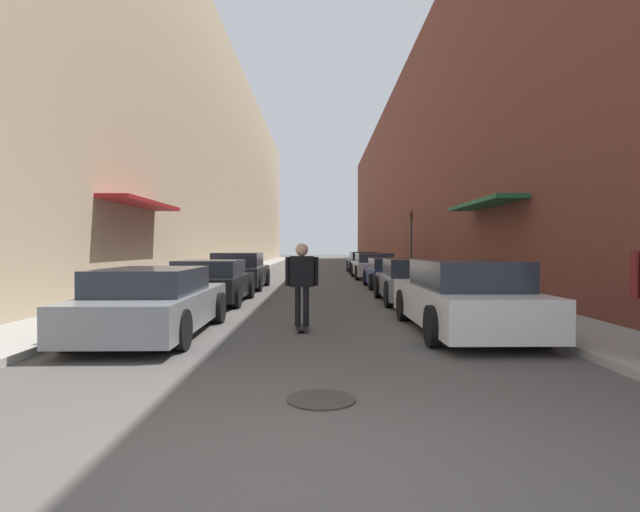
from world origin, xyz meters
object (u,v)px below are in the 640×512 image
Objects in this scene: parked_car_right_4 at (362,262)px; traffic_light at (410,235)px; parked_car_left_1 at (210,282)px; manhole_cover at (320,399)px; parked_car_right_0 at (462,298)px; parked_car_left_2 at (238,271)px; parked_car_right_1 at (411,281)px; parked_car_right_2 at (389,273)px; skateboarder at (301,277)px; parked_car_left_0 at (153,302)px; parked_car_right_3 at (372,266)px.

traffic_light is at bearing -69.98° from parked_car_right_4.
parked_car_left_1 is 5.76× the size of manhole_cover.
parked_car_right_0 is 4.83m from manhole_cover.
parked_car_left_2 is 7.41m from parked_car_right_1.
parked_car_right_1 is at bearing 73.88° from manhole_cover.
parked_car_left_2 is 1.08× the size of parked_car_right_2.
parked_car_right_2 is at bearing -89.97° from parked_car_right_4.
parked_car_right_1 is at bearing 57.98° from skateboarder.
parked_car_right_2 is (0.10, 5.12, -0.04)m from parked_car_right_1.
parked_car_left_2 is at bearing -176.62° from parked_car_right_2.
skateboarder is at bearing -98.07° from parked_car_right_4.
skateboarder is at bearing -122.02° from parked_car_right_1.
skateboarder reaches higher than parked_car_left_0.
manhole_cover is at bearing -95.97° from parked_car_right_4.
parked_car_right_1 is at bearing 43.48° from parked_car_left_0.
traffic_light reaches higher than parked_car_right_4.
parked_car_left_2 is (-0.03, 4.89, 0.06)m from parked_car_left_1.
parked_car_left_1 is 1.02× the size of parked_car_right_1.
parked_car_left_0 is 0.96× the size of parked_car_right_3.
parked_car_right_4 is (0.09, 16.67, 0.03)m from parked_car_right_1.
parked_car_right_3 is at bearing 79.08° from skateboarder.
parked_car_right_1 is at bearing -40.18° from parked_car_left_2.
parked_car_left_1 is at bearing 108.96° from manhole_cover.
traffic_light is (4.62, 20.29, 2.16)m from manhole_cover.
parked_car_right_0 is (5.67, -9.71, -0.02)m from parked_car_left_2.
parked_car_left_2 is 6.16× the size of manhole_cover.
parked_car_right_3 is 1.42× the size of traffic_light.
parked_car_left_2 reaches higher than parked_car_right_0.
parked_car_right_3 is 5.75m from parked_car_right_4.
traffic_light is at bearing 56.19° from parked_car_left_1.
parked_car_left_0 is 1.36× the size of traffic_light.
parked_car_left_0 is at bearing -109.10° from parked_car_right_3.
parked_car_left_1 is 13.86m from traffic_light.
traffic_light is at bearing 65.49° from parked_car_left_0.
parked_car_left_1 is 17.73m from parked_car_right_4.
parked_car_right_3 is at bearing 46.93° from parked_car_left_2.
parked_car_right_3 is (5.59, 16.15, 0.05)m from parked_car_left_0.
parked_car_right_3 reaches higher than manhole_cover.
skateboarder is at bearing -107.23° from traffic_light.
parked_car_left_0 is 17.09m from parked_car_right_3.
traffic_light is at bearing 79.82° from parked_car_right_1.
parked_car_right_0 is 2.98m from skateboarder.
parked_car_right_0 is 2.83× the size of skateboarder.
parked_car_right_2 is at bearing 89.48° from parked_car_right_0.
parked_car_right_1 is 11.62m from traffic_light.
parked_car_left_0 is at bearing -176.83° from parked_car_right_0.
parked_car_right_1 is (5.63, 0.11, 0.01)m from parked_car_left_1.
parked_car_right_4 is (-0.01, 11.55, 0.07)m from parked_car_right_2.
manhole_cover is (3.07, -13.74, -0.64)m from parked_car_left_2.
parked_car_left_1 is 0.86× the size of parked_car_right_3.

